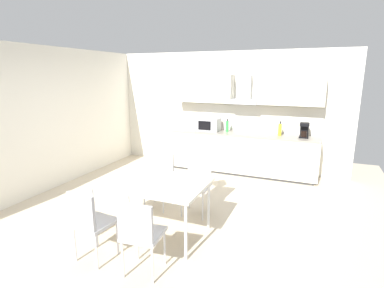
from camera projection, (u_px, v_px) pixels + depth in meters
ground_plane at (159, 215)px, 4.66m from camera, size 7.24×8.53×0.02m
wall_back at (218, 110)px, 6.96m from camera, size 5.79×0.10×2.63m
wall_left at (35, 121)px, 5.28m from camera, size 0.10×6.82×2.63m
kitchen_counter at (242, 153)px, 6.58m from camera, size 3.19×0.66×0.89m
backsplash_tile at (246, 118)px, 6.68m from camera, size 3.17×0.02×0.57m
upper_wall_cabinets at (246, 90)px, 6.40m from camera, size 3.17×0.40×0.61m
microwave at (209, 125)px, 6.73m from camera, size 0.48×0.35×0.28m
coffee_maker at (304, 130)px, 6.00m from camera, size 0.18×0.19×0.30m
bottle_green at (227, 126)px, 6.62m from camera, size 0.06×0.06×0.29m
bottle_yellow at (280, 130)px, 6.17m from camera, size 0.07×0.07×0.30m
dining_table at (152, 184)px, 3.97m from camera, size 1.45×0.91×0.75m
chair_near_right at (140, 231)px, 3.13m from camera, size 0.44×0.44×0.87m
chair_far_left at (160, 175)px, 4.88m from camera, size 0.41×0.41×0.87m
chair_near_left at (89, 219)px, 3.38m from camera, size 0.44×0.44×0.87m
chair_far_right at (197, 180)px, 4.64m from camera, size 0.42×0.42×0.87m
pendant_lamp at (149, 99)px, 3.71m from camera, size 0.32×0.32×0.22m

